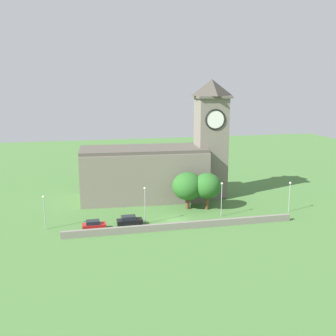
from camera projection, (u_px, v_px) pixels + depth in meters
ground_plane at (160, 199)px, 91.44m from camera, size 200.00×200.00×0.00m
church at (159, 165)px, 90.88m from camera, size 33.48×13.87×26.40m
quay_barrier at (182, 226)px, 72.42m from camera, size 42.11×0.70×1.25m
car_red at (94, 225)px, 71.94m from camera, size 4.17×2.18×1.75m
car_black at (129, 221)px, 74.02m from camera, size 4.67×2.24×1.89m
streetlamp_west_end at (44, 207)px, 71.50m from camera, size 0.44×0.44×6.25m
streetlamp_west_mid at (145, 199)px, 74.33m from camera, size 0.44×0.44×7.00m
streetlamp_central at (222, 194)px, 78.51m from camera, size 0.44×0.44×6.83m
streetlamp_east_mid at (290, 191)px, 81.46m from camera, size 0.44×0.44×6.22m
tree_riverside_east at (207, 186)px, 82.85m from camera, size 5.84×5.84×7.63m
tree_churchyard at (188, 186)px, 83.28m from camera, size 6.39×6.39×7.72m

